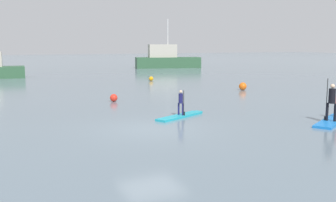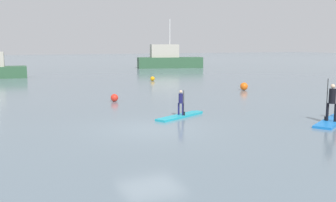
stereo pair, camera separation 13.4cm
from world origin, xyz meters
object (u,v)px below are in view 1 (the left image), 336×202
object	(u,v)px
paddler_child_solo	(181,101)
mooring_buoy_near	(114,98)
paddleboard_near	(181,116)
fishing_boat_white_large	(166,59)
paddler_adult	(332,100)
mooring_buoy_mid	(151,79)
paddleboard_far	(332,121)
mooring_buoy_far	(243,86)

from	to	relation	value
paddler_child_solo	mooring_buoy_near	distance (m)	6.44
paddler_child_solo	paddleboard_near	bearing A→B (deg)	113.26
paddleboard_near	mooring_buoy_near	bearing A→B (deg)	101.49
fishing_boat_white_large	mooring_buoy_near	bearing A→B (deg)	-120.85
paddler_adult	mooring_buoy_mid	distance (m)	21.88
paddleboard_far	fishing_boat_white_large	distance (m)	40.96
paddleboard_far	fishing_boat_white_large	xyz separation A→B (m)	(10.67, 39.53, 1.19)
paddleboard_near	mooring_buoy_far	xyz separation A→B (m)	(9.33, 7.79, 0.24)
mooring_buoy_far	paddler_child_solo	bearing A→B (deg)	-140.10
mooring_buoy_near	mooring_buoy_mid	size ratio (longest dim) A/B	1.10
paddler_child_solo	paddleboard_far	distance (m)	6.85
mooring_buoy_mid	mooring_buoy_near	bearing A→B (deg)	-122.82
paddleboard_far	mooring_buoy_far	distance (m)	12.37
paddleboard_far	mooring_buoy_near	bearing A→B (deg)	123.57
paddleboard_near	paddler_child_solo	xyz separation A→B (m)	(0.00, -0.01, 0.71)
paddler_child_solo	fishing_boat_white_large	world-z (taller)	fishing_boat_white_large
mooring_buoy_near	paddler_child_solo	bearing A→B (deg)	-78.49
paddler_adult	mooring_buoy_near	distance (m)	12.32
paddler_child_solo	mooring_buoy_mid	world-z (taller)	paddler_child_solo
mooring_buoy_near	mooring_buoy_far	xyz separation A→B (m)	(10.60, 1.51, 0.06)
paddler_adult	mooring_buoy_far	distance (m)	12.64
mooring_buoy_near	fishing_boat_white_large	bearing A→B (deg)	59.15
paddleboard_near	mooring_buoy_mid	bearing A→B (deg)	71.01
paddleboard_near	paddleboard_far	world-z (taller)	same
paddleboard_far	mooring_buoy_far	size ratio (longest dim) A/B	6.11
mooring_buoy_near	mooring_buoy_mid	world-z (taller)	mooring_buoy_near
paddler_child_solo	fishing_boat_white_large	size ratio (longest dim) A/B	0.12
paddler_child_solo	fishing_boat_white_large	xyz separation A→B (m)	(16.20, 35.55, 0.47)
mooring_buoy_near	mooring_buoy_far	size ratio (longest dim) A/B	0.79
paddleboard_near	paddleboard_far	bearing A→B (deg)	-35.77
paddleboard_near	fishing_boat_white_large	bearing A→B (deg)	65.49
mooring_buoy_mid	paddleboard_near	bearing A→B (deg)	-108.99
paddleboard_near	paddler_child_solo	bearing A→B (deg)	-66.74
mooring_buoy_near	paddleboard_far	bearing A→B (deg)	-56.43
paddler_child_solo	mooring_buoy_near	world-z (taller)	paddler_child_solo
paddler_adult	paddleboard_near	bearing A→B (deg)	141.63
paddleboard_near	paddler_adult	size ratio (longest dim) A/B	1.63
paddleboard_far	mooring_buoy_near	size ratio (longest dim) A/B	7.75
paddleboard_near	paddleboard_far	distance (m)	6.82
fishing_boat_white_large	paddler_adult	bearing A→B (deg)	-105.45
fishing_boat_white_large	mooring_buoy_near	world-z (taller)	fishing_boat_white_large
paddler_adult	paddleboard_far	bearing A→B (deg)	27.97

